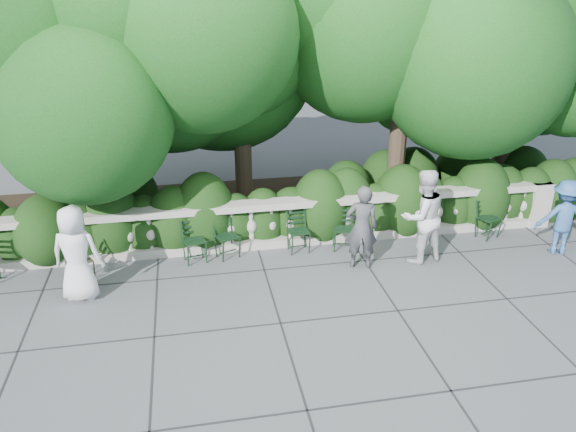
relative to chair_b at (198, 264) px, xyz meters
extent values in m
plane|color=#494A50|center=(1.74, -1.26, 0.00)|extent=(90.00, 90.00, 0.00)
cube|color=#9E998E|center=(1.74, 0.54, 0.09)|extent=(12.00, 0.32, 0.18)
cube|color=#9E998E|center=(1.74, 0.54, 0.93)|extent=(12.00, 0.36, 0.14)
cube|color=#9E998E|center=(7.52, 0.54, 0.50)|extent=(0.44, 0.44, 1.00)
cylinder|color=#3F3023|center=(-2.26, 2.14, 1.40)|extent=(0.40, 0.40, 2.80)
ellipsoid|color=#0E350F|center=(-2.26, 1.70, 3.68)|extent=(5.28, 5.28, 3.96)
cylinder|color=#3F3023|center=(1.24, 2.74, 1.70)|extent=(0.40, 0.40, 3.40)
ellipsoid|color=#0E350F|center=(1.24, 2.22, 4.44)|extent=(6.24, 6.24, 4.68)
cylinder|color=#3F3023|center=(4.74, 2.04, 1.50)|extent=(0.40, 0.40, 3.00)
ellipsoid|color=#0E350F|center=(4.74, 1.58, 3.92)|extent=(5.52, 5.52, 4.14)
cylinder|color=#3F3023|center=(7.74, 2.54, 1.30)|extent=(0.40, 0.40, 2.60)
ellipsoid|color=#0E350F|center=(7.74, 2.14, 3.40)|extent=(4.80, 4.80, 3.60)
imported|color=white|center=(-2.01, -0.83, 0.86)|extent=(0.93, 0.70, 1.71)
imported|color=#3E3E42|center=(3.07, -0.64, 0.83)|extent=(0.67, 0.50, 1.65)
imported|color=silver|center=(4.28, -0.61, 0.94)|extent=(1.04, 0.89, 1.87)
imported|color=#305790|center=(7.16, -0.82, 0.77)|extent=(1.11, 0.80, 1.54)
camera|label=1|loc=(-0.05, -9.77, 5.22)|focal=35.00mm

